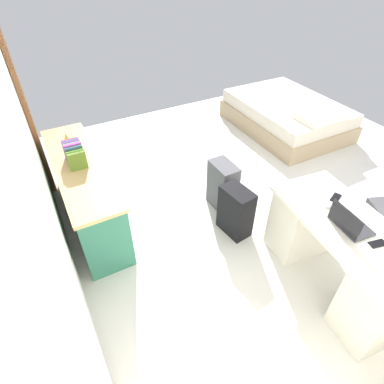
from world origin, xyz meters
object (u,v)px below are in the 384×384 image
(desk, at_px, (340,255))
(suitcase_black, at_px, (236,211))
(computer_mouse, at_px, (329,205))
(credenza, at_px, (86,193))
(figurine_small, at_px, (66,138))
(bed, at_px, (287,115))
(cell_phone_by_mouse, at_px, (336,198))
(suitcase_spare_grey, at_px, (223,186))
(cell_phone_near_laptop, at_px, (378,244))
(laptop, at_px, (349,223))

(desk, xyz_separation_m, suitcase_black, (1.00, 0.42, -0.10))
(computer_mouse, bearing_deg, credenza, 53.47)
(credenza, height_order, figurine_small, figurine_small)
(bed, height_order, cell_phone_by_mouse, cell_phone_by_mouse)
(computer_mouse, height_order, cell_phone_by_mouse, computer_mouse)
(suitcase_spare_grey, relative_size, cell_phone_near_laptop, 4.40)
(cell_phone_near_laptop, distance_m, cell_phone_by_mouse, 0.56)
(computer_mouse, distance_m, cell_phone_by_mouse, 0.15)
(bed, bearing_deg, figurine_small, 92.26)
(computer_mouse, bearing_deg, cell_phone_near_laptop, -174.28)
(desk, bearing_deg, credenza, 42.33)
(desk, distance_m, suitcase_spare_grey, 1.46)
(suitcase_black, relative_size, cell_phone_near_laptop, 4.20)
(suitcase_black, bearing_deg, credenza, 47.61)
(desk, relative_size, figurine_small, 13.68)
(credenza, height_order, cell_phone_near_laptop, credenza)
(suitcase_black, relative_size, laptop, 1.72)
(desk, bearing_deg, suitcase_spare_grey, 12.60)
(suitcase_black, distance_m, figurine_small, 2.04)
(desk, bearing_deg, suitcase_black, 22.94)
(desk, height_order, cell_phone_by_mouse, cell_phone_by_mouse)
(laptop, bearing_deg, credenza, 41.87)
(suitcase_spare_grey, relative_size, computer_mouse, 5.98)
(suitcase_black, bearing_deg, computer_mouse, -155.64)
(desk, bearing_deg, cell_phone_by_mouse, -26.08)
(suitcase_black, bearing_deg, cell_phone_near_laptop, -167.38)
(bed, bearing_deg, cell_phone_by_mouse, 145.77)
(suitcase_black, bearing_deg, figurine_small, 35.94)
(bed, relative_size, suitcase_spare_grey, 3.20)
(credenza, bearing_deg, suitcase_black, -125.11)
(cell_phone_by_mouse, bearing_deg, cell_phone_near_laptop, 141.94)
(credenza, relative_size, cell_phone_near_laptop, 13.24)
(cell_phone_by_mouse, bearing_deg, credenza, 26.72)
(bed, xyz_separation_m, suitcase_black, (-1.57, 2.11, 0.04))
(bed, xyz_separation_m, laptop, (-2.55, 1.73, 0.55))
(computer_mouse, bearing_deg, desk, -178.32)
(suitcase_spare_grey, xyz_separation_m, cell_phone_by_mouse, (-1.09, -0.48, 0.45))
(cell_phone_by_mouse, bearing_deg, computer_mouse, 86.84)
(desk, distance_m, computer_mouse, 0.46)
(credenza, height_order, laptop, laptop)
(suitcase_spare_grey, distance_m, cell_phone_by_mouse, 1.27)
(desk, xyz_separation_m, suitcase_spare_grey, (1.42, 0.32, -0.09))
(credenza, bearing_deg, suitcase_spare_grey, -109.87)
(desk, bearing_deg, figurine_small, 36.07)
(credenza, xyz_separation_m, computer_mouse, (-1.67, -1.79, 0.37))
(bed, relative_size, cell_phone_by_mouse, 14.08)
(credenza, distance_m, laptop, 2.61)
(suitcase_spare_grey, bearing_deg, suitcase_black, 165.37)
(desk, xyz_separation_m, figurine_small, (2.43, 1.77, 0.44))
(suitcase_black, bearing_deg, laptop, -166.29)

